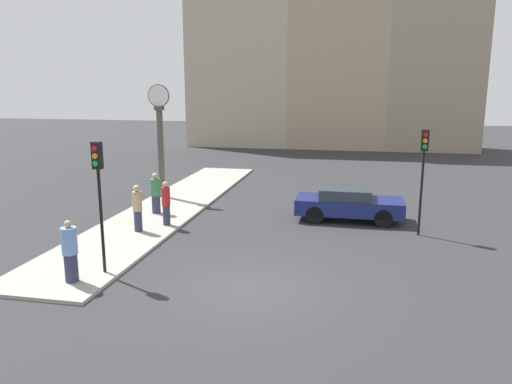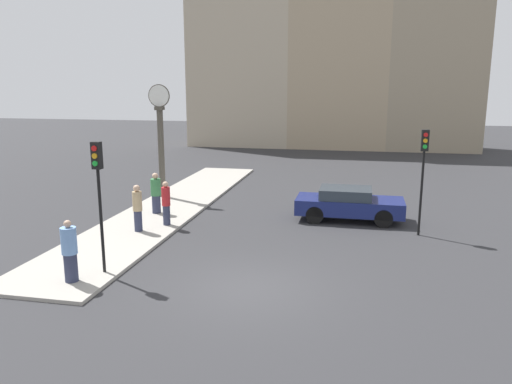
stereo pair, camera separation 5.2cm
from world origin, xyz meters
name	(u,v)px [view 2 (the right image)]	position (x,y,z in m)	size (l,w,h in m)	color
ground_plane	(249,288)	(0.00, 0.00, 0.00)	(120.00, 120.00, 0.00)	#2D2D30
sidewalk_corner	(171,206)	(-5.47, 8.21, 0.05)	(3.20, 20.42, 0.11)	#A39E93
building_row	(323,47)	(-0.73, 32.28, 8.59)	(24.71, 5.00, 19.59)	#B7A88E
sedan_car	(349,204)	(2.45, 7.60, 0.71)	(4.30, 1.74, 1.35)	navy
traffic_light_near	(98,180)	(-4.33, 0.02, 2.83)	(0.26, 0.24, 3.80)	black
traffic_light_far	(424,161)	(5.06, 6.05, 2.78)	(0.26, 0.24, 3.89)	black
street_clock	(161,140)	(-6.49, 9.76, 2.87)	(1.05, 0.38, 5.36)	#4C473D
pedestrian_green_hoodie	(156,193)	(-5.54, 6.73, 0.96)	(0.42, 0.42, 1.72)	#2D334C
pedestrian_red_top	(166,203)	(-4.42, 5.09, 0.97)	(0.33, 0.33, 1.71)	#2D334C
pedestrian_tan_coat	(138,208)	(-5.14, 4.09, 0.99)	(0.35, 0.35, 1.75)	#2D334C
pedestrian_blue_stripe	(70,251)	(-4.86, -0.81, 0.97)	(0.43, 0.43, 1.75)	#2D334C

